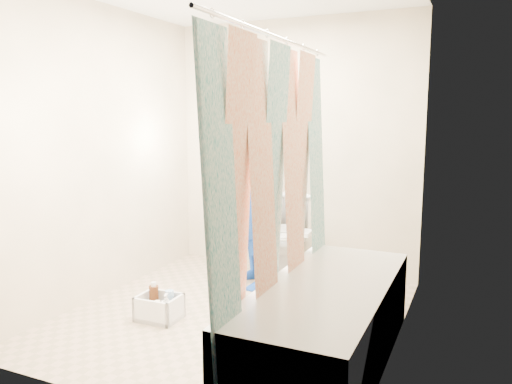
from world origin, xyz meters
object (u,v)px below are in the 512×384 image
at_px(toilet, 290,236).
at_px(bathtub, 326,321).
at_px(cleaning_caddy, 160,308).
at_px(plumber, 253,195).

bearing_deg(toilet, bathtub, -65.65).
xyz_separation_m(toilet, cleaning_caddy, (-0.50, -1.38, -0.30)).
height_order(bathtub, toilet, toilet).
relative_size(bathtub, toilet, 2.27).
relative_size(bathtub, cleaning_caddy, 5.61).
bearing_deg(bathtub, plumber, 131.79).
distance_m(bathtub, cleaning_caddy, 1.32).
bearing_deg(cleaning_caddy, toilet, 68.43).
height_order(toilet, plumber, plumber).
distance_m(bathtub, plumber, 1.60).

